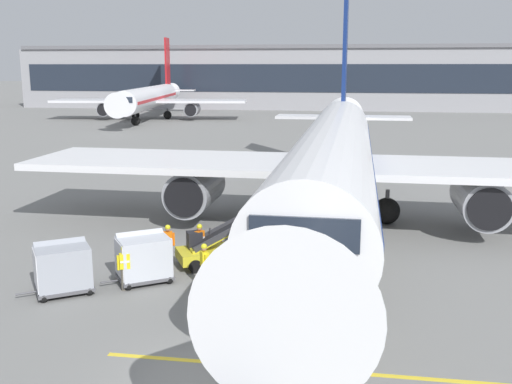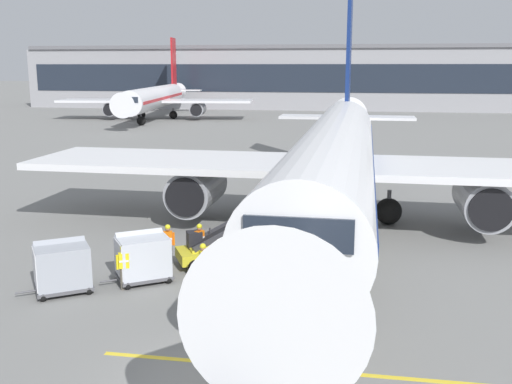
{
  "view_description": "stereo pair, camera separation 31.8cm",
  "coord_description": "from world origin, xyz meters",
  "views": [
    {
      "loc": [
        3.93,
        -14.08,
        8.26
      ],
      "look_at": [
        0.08,
        10.33,
        3.0
      ],
      "focal_mm": 41.6,
      "sensor_mm": 36.0,
      "label": 1
    },
    {
      "loc": [
        4.24,
        -14.03,
        8.26
      ],
      "look_at": [
        0.08,
        10.33,
        3.0
      ],
      "focal_mm": 41.6,
      "sensor_mm": 36.0,
      "label": 2
    }
  ],
  "objects": [
    {
      "name": "ground_plane",
      "position": [
        0.0,
        0.0,
        0.0
      ],
      "size": [
        600.0,
        600.0,
        0.0
      ],
      "primitive_type": "plane",
      "color": "slate"
    },
    {
      "name": "parked_airplane",
      "position": [
        3.17,
        16.48,
        3.66
      ],
      "size": [
        32.29,
        42.24,
        14.21
      ],
      "color": "white",
      "rests_on": "ground"
    },
    {
      "name": "belt_loader",
      "position": [
        -1.18,
        9.56,
        0.86
      ],
      "size": [
        5.27,
        3.6,
        3.0
      ],
      "color": "gold",
      "rests_on": "ground"
    },
    {
      "name": "baggage_cart_lead",
      "position": [
        -3.85,
        6.99,
        1.0
      ],
      "size": [
        2.7,
        2.45,
        1.91
      ],
      "color": "#515156",
      "rests_on": "ground"
    },
    {
      "name": "baggage_cart_second",
      "position": [
        -6.39,
        5.39,
        1.0
      ],
      "size": [
        2.7,
        2.45,
        1.91
      ],
      "color": "#515156",
      "rests_on": "ground"
    },
    {
      "name": "ground_crew_by_loader",
      "position": [
        -2.19,
        9.38,
        1.0
      ],
      "size": [
        0.4,
        0.51,
        1.74
      ],
      "color": "#333847",
      "rests_on": "ground"
    },
    {
      "name": "ground_crew_by_carts",
      "position": [
        -1.32,
        6.66,
        1.0
      ],
      "size": [
        0.4,
        0.51,
        1.74
      ],
      "color": "#514C42",
      "rests_on": "ground"
    },
    {
      "name": "ground_crew_marshaller",
      "position": [
        -4.2,
        5.95,
        1.0
      ],
      "size": [
        0.52,
        0.39,
        1.74
      ],
      "color": "#514C42",
      "rests_on": "ground"
    },
    {
      "name": "ground_crew_wingwalker",
      "position": [
        -3.48,
        9.06,
        1.0
      ],
      "size": [
        0.55,
        0.35,
        1.74
      ],
      "color": "black",
      "rests_on": "ground"
    },
    {
      "name": "safety_cone_engine_keepout",
      "position": [
        -1.76,
        11.44,
        0.3
      ],
      "size": [
        0.53,
        0.53,
        0.61
      ],
      "color": "black",
      "rests_on": "ground"
    },
    {
      "name": "apron_guidance_line_lead_in",
      "position": [
        2.88,
        15.73,
        0.0
      ],
      "size": [
        0.2,
        110.0,
        0.01
      ],
      "color": "yellow",
      "rests_on": "ground"
    },
    {
      "name": "apron_guidance_line_stop_bar",
      "position": [
        3.16,
        1.02,
        0.0
      ],
      "size": [
        12.0,
        0.2,
        0.01
      ],
      "color": "yellow",
      "rests_on": "ground"
    },
    {
      "name": "terminal_building",
      "position": [
        1.4,
        105.9,
        6.04
      ],
      "size": [
        126.34,
        15.14,
        12.19
      ],
      "color": "#939399",
      "rests_on": "ground"
    },
    {
      "name": "distant_airplane",
      "position": [
        -27.18,
        76.1,
        3.34
      ],
      "size": [
        30.76,
        39.4,
        13.23
      ],
      "color": "white",
      "rests_on": "ground"
    }
  ]
}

